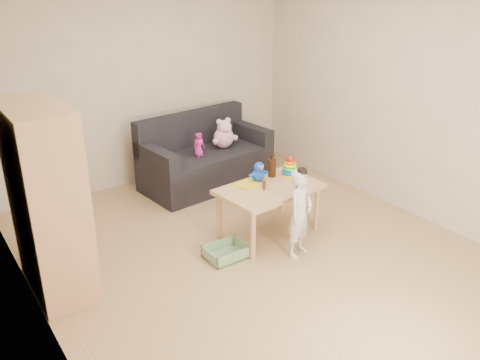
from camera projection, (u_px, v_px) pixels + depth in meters
room at (251, 124)px, 4.61m from camera, size 4.50×4.50×4.50m
wardrobe at (47, 202)px, 4.21m from camera, size 0.46×0.92×1.65m
sofa at (206, 168)px, 6.53m from camera, size 1.70×0.98×0.46m
play_table at (269, 211)px, 5.28m from camera, size 1.09×0.75×0.54m
storage_bin at (226, 252)px, 4.94m from camera, size 0.40×0.30×0.12m
toddler at (300, 214)px, 4.85m from camera, size 0.38×0.32×0.87m
pink_bear at (224, 135)px, 6.51m from camera, size 0.29×0.25×0.33m
doll at (199, 145)px, 6.22m from camera, size 0.16×0.12×0.30m
ring_stacker at (290, 168)px, 5.44m from camera, size 0.18×0.18×0.20m
brown_bottle at (272, 167)px, 5.40m from camera, size 0.09×0.09×0.25m
blue_plush at (258, 171)px, 5.28m from camera, size 0.21×0.18×0.22m
wooden_figure at (264, 185)px, 5.09m from camera, size 0.06×0.05×0.11m
yellow_book at (249, 185)px, 5.21m from camera, size 0.26×0.26×0.02m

